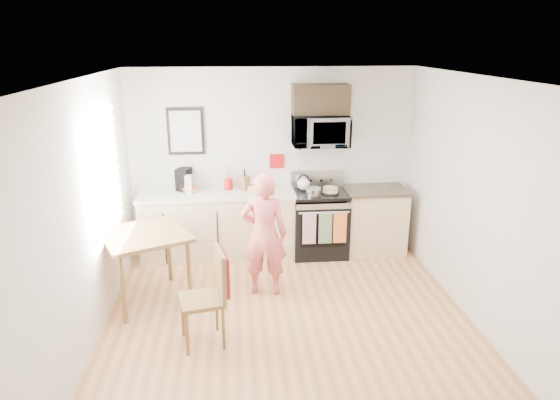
{
  "coord_description": "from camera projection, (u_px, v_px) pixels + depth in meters",
  "views": [
    {
      "loc": [
        -0.54,
        -4.59,
        2.94
      ],
      "look_at": [
        -0.02,
        1.0,
        1.13
      ],
      "focal_mm": 32.0,
      "sensor_mm": 36.0,
      "label": 1
    }
  ],
  "objects": [
    {
      "name": "kettle",
      "position": [
        303.0,
        183.0,
        7.0
      ],
      "size": [
        0.18,
        0.18,
        0.22
      ],
      "color": "white",
      "rests_on": "range"
    },
    {
      "name": "ceiling",
      "position": [
        293.0,
        80.0,
        4.51
      ],
      "size": [
        4.0,
        4.6,
        0.04
      ],
      "primitive_type": "cube",
      "color": "white",
      "rests_on": "back_wall"
    },
    {
      "name": "milk_carton",
      "position": [
        190.0,
        184.0,
        6.78
      ],
      "size": [
        0.12,
        0.12,
        0.25
      ],
      "primitive_type": "cube",
      "rotation": [
        0.0,
        0.0,
        -0.3
      ],
      "color": "tan",
      "rests_on": "countertop_left"
    },
    {
      "name": "utensil_crock",
      "position": [
        228.0,
        179.0,
        6.96
      ],
      "size": [
        0.12,
        0.12,
        0.37
      ],
      "color": "red",
      "rests_on": "countertop_left"
    },
    {
      "name": "wall_art",
      "position": [
        186.0,
        131.0,
        6.82
      ],
      "size": [
        0.5,
        0.04,
        0.65
      ],
      "color": "black",
      "rests_on": "back_wall"
    },
    {
      "name": "wall_trivet",
      "position": [
        277.0,
        161.0,
        7.07
      ],
      "size": [
        0.2,
        0.02,
        0.2
      ],
      "primitive_type": "cube",
      "color": "red",
      "rests_on": "back_wall"
    },
    {
      "name": "person",
      "position": [
        264.0,
        235.0,
        5.88
      ],
      "size": [
        0.59,
        0.43,
        1.51
      ],
      "primitive_type": "imported",
      "rotation": [
        0.0,
        0.0,
        3.02
      ],
      "color": "#D43A3B",
      "rests_on": "floor"
    },
    {
      "name": "countertop_left",
      "position": [
        217.0,
        194.0,
        6.84
      ],
      "size": [
        2.14,
        0.64,
        0.04
      ],
      "primitive_type": "cube",
      "color": "silver",
      "rests_on": "cabinet_left"
    },
    {
      "name": "pot",
      "position": [
        313.0,
        192.0,
        6.77
      ],
      "size": [
        0.2,
        0.34,
        0.1
      ],
      "rotation": [
        0.0,
        0.0,
        -0.15
      ],
      "color": "#AFAFB3",
      "rests_on": "range"
    },
    {
      "name": "cabinet_right",
      "position": [
        374.0,
        221.0,
        7.19
      ],
      "size": [
        0.84,
        0.6,
        0.9
      ],
      "primitive_type": "cube",
      "color": "#D9B88B",
      "rests_on": "floor"
    },
    {
      "name": "front_wall",
      "position": [
        340.0,
        355.0,
        2.72
      ],
      "size": [
        4.0,
        0.04,
        2.6
      ],
      "primitive_type": "cube",
      "color": "beige",
      "rests_on": "floor"
    },
    {
      "name": "back_wall",
      "position": [
        273.0,
        161.0,
        7.08
      ],
      "size": [
        4.0,
        0.04,
        2.6
      ],
      "primitive_type": "cube",
      "color": "beige",
      "rests_on": "floor"
    },
    {
      "name": "cabinet_left",
      "position": [
        218.0,
        226.0,
        6.99
      ],
      "size": [
        2.1,
        0.6,
        0.9
      ],
      "primitive_type": "cube",
      "color": "#D9B88B",
      "rests_on": "floor"
    },
    {
      "name": "cake",
      "position": [
        331.0,
        190.0,
        6.88
      ],
      "size": [
        0.25,
        0.25,
        0.08
      ],
      "color": "black",
      "rests_on": "range"
    },
    {
      "name": "window",
      "position": [
        104.0,
        174.0,
        5.41
      ],
      "size": [
        0.06,
        1.4,
        1.5
      ],
      "color": "white",
      "rests_on": "left_wall"
    },
    {
      "name": "range",
      "position": [
        319.0,
        224.0,
        7.1
      ],
      "size": [
        0.76,
        0.7,
        1.16
      ],
      "color": "black",
      "rests_on": "floor"
    },
    {
      "name": "chair",
      "position": [
        215.0,
        283.0,
        4.94
      ],
      "size": [
        0.54,
        0.5,
        1.0
      ],
      "rotation": [
        0.0,
        0.0,
        0.21
      ],
      "color": "brown",
      "rests_on": "floor"
    },
    {
      "name": "dining_table",
      "position": [
        145.0,
        241.0,
        5.7
      ],
      "size": [
        1.04,
        1.04,
        0.85
      ],
      "rotation": [
        0.0,
        0.0,
        0.43
      ],
      "color": "brown",
      "rests_on": "floor"
    },
    {
      "name": "countertop_right",
      "position": [
        376.0,
        190.0,
        7.04
      ],
      "size": [
        0.88,
        0.64,
        0.04
      ],
      "primitive_type": "cube",
      "color": "black",
      "rests_on": "cabinet_right"
    },
    {
      "name": "right_wall",
      "position": [
        486.0,
        209.0,
        5.08
      ],
      "size": [
        0.04,
        4.6,
        2.6
      ],
      "primitive_type": "cube",
      "color": "beige",
      "rests_on": "floor"
    },
    {
      "name": "knife_block",
      "position": [
        245.0,
        183.0,
        6.94
      ],
      "size": [
        0.14,
        0.16,
        0.2
      ],
      "primitive_type": "cube",
      "rotation": [
        0.0,
        0.0,
        0.51
      ],
      "color": "brown",
      "rests_on": "countertop_left"
    },
    {
      "name": "bread_bag",
      "position": [
        258.0,
        190.0,
        6.77
      ],
      "size": [
        0.28,
        0.14,
        0.1
      ],
      "primitive_type": "cube",
      "rotation": [
        0.0,
        0.0,
        -0.05
      ],
      "color": "tan",
      "rests_on": "countertop_left"
    },
    {
      "name": "microwave",
      "position": [
        320.0,
        131.0,
        6.79
      ],
      "size": [
        0.76,
        0.51,
        0.42
      ],
      "primitive_type": "imported",
      "color": "#AFAFB3",
      "rests_on": "back_wall"
    },
    {
      "name": "coffee_maker",
      "position": [
        184.0,
        180.0,
        6.94
      ],
      "size": [
        0.24,
        0.28,
        0.31
      ],
      "rotation": [
        0.0,
        0.0,
        -0.37
      ],
      "color": "black",
      "rests_on": "countertop_left"
    },
    {
      "name": "fruit_bowl",
      "position": [
        190.0,
        189.0,
        6.85
      ],
      "size": [
        0.28,
        0.28,
        0.11
      ],
      "color": "white",
      "rests_on": "countertop_left"
    },
    {
      "name": "upper_cabinet",
      "position": [
        320.0,
        99.0,
        6.7
      ],
      "size": [
        0.76,
        0.35,
        0.4
      ],
      "primitive_type": "cube",
      "color": "black",
      "rests_on": "back_wall"
    },
    {
      "name": "left_wall",
      "position": [
        82.0,
        221.0,
        4.73
      ],
      "size": [
        0.04,
        4.6,
        2.6
      ],
      "primitive_type": "cube",
      "color": "beige",
      "rests_on": "floor"
    },
    {
      "name": "floor",
      "position": [
        291.0,
        330.0,
        5.3
      ],
      "size": [
        4.6,
        4.6,
        0.0
      ],
      "primitive_type": "plane",
      "color": "#A16D3E",
      "rests_on": "ground"
    }
  ]
}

